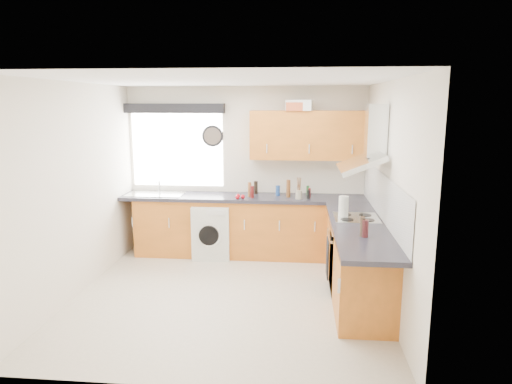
# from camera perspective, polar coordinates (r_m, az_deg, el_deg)

# --- Properties ---
(ground_plane) EXTENTS (3.60, 3.60, 0.00)m
(ground_plane) POSITION_cam_1_polar(r_m,az_deg,el_deg) (5.58, -3.46, -12.81)
(ground_plane) COLOR beige
(ceiling) EXTENTS (3.60, 3.60, 0.02)m
(ceiling) POSITION_cam_1_polar(r_m,az_deg,el_deg) (5.11, -3.80, 13.76)
(ceiling) COLOR white
(ceiling) RESTS_ON wall_back
(wall_back) EXTENTS (3.60, 0.02, 2.50)m
(wall_back) POSITION_cam_1_polar(r_m,az_deg,el_deg) (6.96, -1.31, 2.75)
(wall_back) COLOR silver
(wall_back) RESTS_ON ground_plane
(wall_front) EXTENTS (3.60, 0.02, 2.50)m
(wall_front) POSITION_cam_1_polar(r_m,az_deg,el_deg) (3.49, -8.25, -5.87)
(wall_front) COLOR silver
(wall_front) RESTS_ON ground_plane
(wall_left) EXTENTS (0.02, 3.60, 2.50)m
(wall_left) POSITION_cam_1_polar(r_m,az_deg,el_deg) (5.76, -21.59, 0.21)
(wall_left) COLOR silver
(wall_left) RESTS_ON ground_plane
(wall_right) EXTENTS (0.02, 3.60, 2.50)m
(wall_right) POSITION_cam_1_polar(r_m,az_deg,el_deg) (5.24, 16.23, -0.48)
(wall_right) COLOR silver
(wall_right) RESTS_ON ground_plane
(window) EXTENTS (1.40, 0.02, 1.10)m
(window) POSITION_cam_1_polar(r_m,az_deg,el_deg) (7.11, -9.80, 5.21)
(window) COLOR silver
(window) RESTS_ON wall_back
(window_blind) EXTENTS (1.50, 0.18, 0.14)m
(window_blind) POSITION_cam_1_polar(r_m,az_deg,el_deg) (6.99, -10.16, 10.27)
(window_blind) COLOR black
(window_blind) RESTS_ON wall_back
(splashback) EXTENTS (0.01, 3.00, 0.54)m
(splashback) POSITION_cam_1_polar(r_m,az_deg,el_deg) (5.54, 15.52, -0.57)
(splashback) COLOR white
(splashback) RESTS_ON wall_right
(base_cab_back) EXTENTS (3.00, 0.58, 0.86)m
(base_cab_back) POSITION_cam_1_polar(r_m,az_deg,el_deg) (6.86, -2.40, -4.38)
(base_cab_back) COLOR #AD5D1C
(base_cab_back) RESTS_ON ground_plane
(base_cab_corner) EXTENTS (0.60, 0.60, 0.86)m
(base_cab_corner) POSITION_cam_1_polar(r_m,az_deg,el_deg) (6.83, 11.06, -4.67)
(base_cab_corner) COLOR #AD5D1C
(base_cab_corner) RESTS_ON ground_plane
(base_cab_right) EXTENTS (0.58, 2.10, 0.86)m
(base_cab_right) POSITION_cam_1_polar(r_m,az_deg,el_deg) (5.55, 12.50, -8.44)
(base_cab_right) COLOR #AD5D1C
(base_cab_right) RESTS_ON ground_plane
(worktop_back) EXTENTS (3.60, 0.62, 0.05)m
(worktop_back) POSITION_cam_1_polar(r_m,az_deg,el_deg) (6.73, -1.60, -0.69)
(worktop_back) COLOR #212029
(worktop_back) RESTS_ON base_cab_back
(worktop_right) EXTENTS (0.62, 2.42, 0.05)m
(worktop_right) POSITION_cam_1_polar(r_m,az_deg,el_deg) (5.27, 12.80, -4.32)
(worktop_right) COLOR #212029
(worktop_right) RESTS_ON base_cab_right
(sink) EXTENTS (0.84, 0.46, 0.10)m
(sink) POSITION_cam_1_polar(r_m,az_deg,el_deg) (7.00, -12.46, 0.05)
(sink) COLOR silver
(sink) RESTS_ON worktop_back
(oven) EXTENTS (0.56, 0.58, 0.85)m
(oven) POSITION_cam_1_polar(r_m,az_deg,el_deg) (5.69, 12.22, -7.99)
(oven) COLOR black
(oven) RESTS_ON ground_plane
(hob_plate) EXTENTS (0.52, 0.52, 0.01)m
(hob_plate) POSITION_cam_1_polar(r_m,az_deg,el_deg) (5.55, 12.43, -3.18)
(hob_plate) COLOR silver
(hob_plate) RESTS_ON worktop_right
(extractor_hood) EXTENTS (0.52, 0.78, 0.66)m
(extractor_hood) POSITION_cam_1_polar(r_m,az_deg,el_deg) (5.42, 13.86, 5.58)
(extractor_hood) COLOR silver
(extractor_hood) RESTS_ON wall_right
(upper_cabinets) EXTENTS (1.70, 0.35, 0.70)m
(upper_cabinets) POSITION_cam_1_polar(r_m,az_deg,el_deg) (6.68, 6.67, 7.07)
(upper_cabinets) COLOR #AD5D1C
(upper_cabinets) RESTS_ON wall_back
(washing_machine) EXTENTS (0.57, 0.55, 0.79)m
(washing_machine) POSITION_cam_1_polar(r_m,az_deg,el_deg) (6.82, -5.48, -4.80)
(washing_machine) COLOR silver
(washing_machine) RESTS_ON ground_plane
(wall_clock) EXTENTS (0.32, 0.04, 0.32)m
(wall_clock) POSITION_cam_1_polar(r_m,az_deg,el_deg) (6.96, -5.47, 6.97)
(wall_clock) COLOR black
(wall_clock) RESTS_ON wall_back
(casserole) EXTENTS (0.39, 0.30, 0.15)m
(casserole) POSITION_cam_1_polar(r_m,az_deg,el_deg) (6.59, 5.43, 10.74)
(casserole) COLOR silver
(casserole) RESTS_ON upper_cabinets
(storage_box) EXTENTS (0.26, 0.21, 0.12)m
(storage_box) POSITION_cam_1_polar(r_m,az_deg,el_deg) (6.56, 4.90, 10.60)
(storage_box) COLOR #C05129
(storage_box) RESTS_ON upper_cabinets
(utensil_pot) EXTENTS (0.11, 0.11, 0.13)m
(utensil_pot) POSITION_cam_1_polar(r_m,az_deg,el_deg) (6.52, 5.37, -0.33)
(utensil_pot) COLOR gray
(utensil_pot) RESTS_ON worktop_back
(kitchen_roll) EXTENTS (0.13, 0.13, 0.26)m
(kitchen_roll) POSITION_cam_1_polar(r_m,az_deg,el_deg) (5.55, 10.88, -1.82)
(kitchen_roll) COLOR silver
(kitchen_roll) RESTS_ON worktop_right
(tomato_cluster) EXTENTS (0.16, 0.16, 0.06)m
(tomato_cluster) POSITION_cam_1_polar(r_m,az_deg,el_deg) (6.53, -2.09, -0.57)
(tomato_cluster) COLOR #AA0713
(tomato_cluster) RESTS_ON worktop_back
(jar_0) EXTENTS (0.05, 0.05, 0.21)m
(jar_0) POSITION_cam_1_polar(r_m,az_deg,el_deg) (6.65, -0.81, 0.33)
(jar_0) COLOR brown
(jar_0) RESTS_ON worktop_back
(jar_1) EXTENTS (0.04, 0.04, 0.14)m
(jar_1) POSITION_cam_1_polar(r_m,az_deg,el_deg) (6.61, 6.70, -0.13)
(jar_1) COLOR maroon
(jar_1) RESTS_ON worktop_back
(jar_2) EXTENTS (0.06, 0.06, 0.19)m
(jar_2) POSITION_cam_1_polar(r_m,az_deg,el_deg) (6.87, -0.03, 0.58)
(jar_2) COLOR black
(jar_2) RESTS_ON worktop_back
(jar_3) EXTENTS (0.06, 0.06, 0.15)m
(jar_3) POSITION_cam_1_polar(r_m,az_deg,el_deg) (6.74, 2.74, 0.17)
(jar_3) COLOR navy
(jar_3) RESTS_ON worktop_back
(jar_4) EXTENTS (0.04, 0.04, 0.14)m
(jar_4) POSITION_cam_1_polar(r_m,az_deg,el_deg) (6.83, 6.49, 0.21)
(jar_4) COLOR #1F5723
(jar_4) RESTS_ON worktop_back
(jar_5) EXTENTS (0.06, 0.06, 0.26)m
(jar_5) POSITION_cam_1_polar(r_m,az_deg,el_deg) (6.63, 4.06, 0.44)
(jar_5) COLOR brown
(jar_5) RESTS_ON worktop_back
(jar_6) EXTENTS (0.04, 0.04, 0.12)m
(jar_6) POSITION_cam_1_polar(r_m,az_deg,el_deg) (6.57, 6.56, -0.30)
(jar_6) COLOR black
(jar_6) RESTS_ON worktop_back
(jar_7) EXTENTS (0.05, 0.05, 0.18)m
(jar_7) POSITION_cam_1_polar(r_m,az_deg,el_deg) (6.56, -0.51, -0.00)
(jar_7) COLOR #511111
(jar_7) RESTS_ON worktop_back
(bottle_0) EXTENTS (0.05, 0.05, 0.21)m
(bottle_0) POSITION_cam_1_polar(r_m,az_deg,el_deg) (4.81, 13.16, -4.25)
(bottle_0) COLOR #3C2E21
(bottle_0) RESTS_ON worktop_right
(bottle_1) EXTENTS (0.06, 0.06, 0.18)m
(bottle_1) POSITION_cam_1_polar(r_m,az_deg,el_deg) (4.79, 13.50, -4.47)
(bottle_1) COLOR #411719
(bottle_1) RESTS_ON worktop_right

